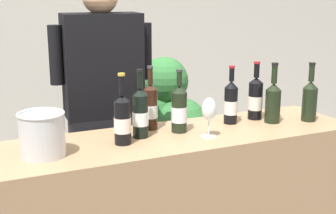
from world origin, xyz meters
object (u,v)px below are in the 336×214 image
object	(u,v)px
wine_bottle_3	(150,107)
wine_bottle_6	(255,98)
wine_bottle_1	(273,101)
wine_bottle_2	(310,99)
wine_bottle_4	(122,119)
wine_glass	(209,111)
wine_bottle_0	(231,102)
wine_bottle_5	(140,113)
person_server	(104,127)
ice_bucket	(42,134)
wine_bottle_7	(179,109)
potted_shrub	(169,122)

from	to	relation	value
wine_bottle_3	wine_bottle_6	distance (m)	0.61
wine_bottle_1	wine_bottle_2	world-z (taller)	wine_bottle_1
wine_bottle_2	wine_bottle_4	distance (m)	1.07
wine_bottle_1	wine_glass	distance (m)	0.45
wine_bottle_0	wine_bottle_5	size ratio (longest dim) A/B	0.93
wine_bottle_5	person_server	xyz separation A→B (m)	(-0.00, 0.61, -0.23)
wine_bottle_5	wine_bottle_0	bearing A→B (deg)	3.54
wine_bottle_3	ice_bucket	distance (m)	0.61
wine_bottle_2	wine_bottle_6	xyz separation A→B (m)	(-0.25, 0.16, -0.00)
wine_bottle_0	ice_bucket	bearing A→B (deg)	-173.85
wine_bottle_7	wine_bottle_4	bearing A→B (deg)	-168.37
wine_bottle_5	potted_shrub	size ratio (longest dim) A/B	0.29
wine_bottle_4	ice_bucket	world-z (taller)	wine_bottle_4
wine_bottle_4	potted_shrub	world-z (taller)	wine_bottle_4
wine_bottle_0	wine_bottle_2	size ratio (longest dim) A/B	0.97
wine_glass	ice_bucket	xyz separation A→B (m)	(-0.79, 0.06, -0.03)
wine_bottle_0	wine_bottle_7	xyz separation A→B (m)	(-0.32, -0.03, 0.00)
wine_glass	potted_shrub	size ratio (longest dim) A/B	0.17
wine_bottle_4	wine_bottle_6	world-z (taller)	wine_bottle_4
wine_bottle_4	person_server	distance (m)	0.72
wine_bottle_5	potted_shrub	bearing A→B (deg)	58.62
wine_glass	wine_bottle_3	bearing A→B (deg)	130.54
wine_bottle_2	wine_bottle_3	world-z (taller)	wine_bottle_3
wine_bottle_1	wine_bottle_6	xyz separation A→B (m)	(-0.04, 0.10, -0.00)
wine_bottle_0	wine_bottle_4	distance (m)	0.66
wine_glass	wine_bottle_1	bearing A→B (deg)	11.23
wine_bottle_0	person_server	distance (m)	0.82
wine_bottle_3	wine_bottle_5	world-z (taller)	wine_bottle_5
wine_bottle_1	ice_bucket	size ratio (longest dim) A/B	1.60
wine_bottle_5	ice_bucket	bearing A→B (deg)	-171.00
wine_bottle_7	wine_bottle_1	bearing A→B (deg)	-5.15
wine_bottle_7	person_server	world-z (taller)	person_server
wine_bottle_3	potted_shrub	size ratio (longest dim) A/B	0.28
wine_bottle_0	ice_bucket	size ratio (longest dim) A/B	1.54
wine_bottle_7	person_server	bearing A→B (deg)	109.62
wine_bottle_4	wine_glass	world-z (taller)	wine_bottle_4
wine_glass	potted_shrub	world-z (taller)	potted_shrub
wine_bottle_6	wine_bottle_0	bearing A→B (deg)	-172.91
ice_bucket	wine_bottle_6	bearing A→B (deg)	6.29
wine_bottle_7	wine_glass	size ratio (longest dim) A/B	1.63
wine_bottle_0	ice_bucket	distance (m)	1.03
wine_bottle_1	ice_bucket	bearing A→B (deg)	-178.55
ice_bucket	potted_shrub	distance (m)	1.55
wine_bottle_3	wine_bottle_7	size ratio (longest dim) A/B	1.03
wine_bottle_7	ice_bucket	world-z (taller)	wine_bottle_7
ice_bucket	wine_glass	bearing A→B (deg)	-4.13
wine_bottle_4	wine_bottle_6	size ratio (longest dim) A/B	1.04
wine_bottle_1	wine_bottle_7	world-z (taller)	wine_bottle_1
person_server	wine_bottle_4	bearing A→B (deg)	-99.27
person_server	potted_shrub	distance (m)	0.71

